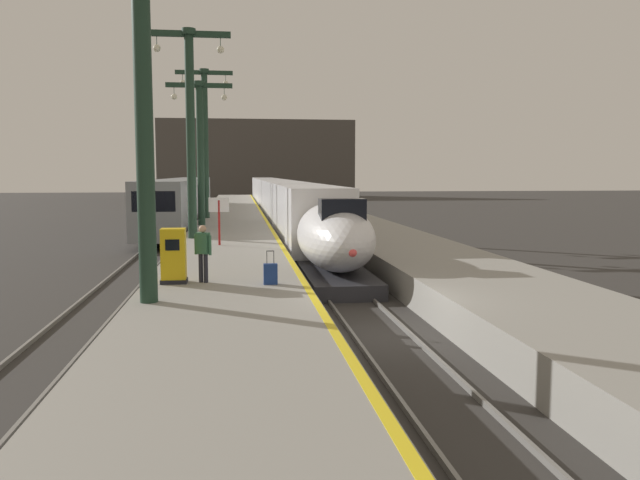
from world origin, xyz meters
TOP-DOWN VIEW (x-y plane):
  - ground_plane at (0.00, 0.00)m, footprint 260.00×260.00m
  - platform_left at (-4.05, 24.75)m, footprint 4.80×110.00m
  - platform_right at (4.05, 24.75)m, footprint 4.80×110.00m
  - platform_left_safety_stripe at (-1.77, 24.75)m, footprint 0.20×107.80m
  - rail_main_left at (-0.75, 27.50)m, footprint 0.08×110.00m
  - rail_main_right at (0.75, 27.50)m, footprint 0.08×110.00m
  - rail_secondary_left at (-8.85, 27.50)m, footprint 0.08×110.00m
  - rail_secondary_right at (-7.35, 27.50)m, footprint 0.08×110.00m
  - highspeed_train_main at (0.00, 41.54)m, footprint 2.92×76.39m
  - regional_train_adjacent at (-8.10, 36.78)m, footprint 2.85×36.60m
  - station_column_near at (-5.90, 0.10)m, footprint 4.00×0.68m
  - station_column_mid at (-5.90, 15.93)m, footprint 4.00×0.68m
  - station_column_far at (-5.90, 24.05)m, footprint 4.00×0.68m
  - station_column_distant at (-5.90, 30.42)m, footprint 4.00×0.68m
  - passenger_near_edge at (-4.70, 2.85)m, footprint 0.51×0.38m
  - rolling_suitcase at (-2.77, 2.27)m, footprint 0.40×0.22m
  - ticket_machine_yellow at (-5.55, 2.86)m, footprint 0.76×0.62m
  - departure_info_board at (-4.51, 12.65)m, footprint 0.90×0.10m
  - terminus_back_wall at (0.00, 102.00)m, footprint 36.00×2.00m

SIDE VIEW (x-z plane):
  - ground_plane at x=0.00m, z-range 0.00..0.00m
  - rail_main_left at x=-0.75m, z-range 0.00..0.12m
  - rail_main_right at x=0.75m, z-range 0.00..0.12m
  - rail_secondary_left at x=-8.85m, z-range 0.00..0.12m
  - rail_secondary_right at x=-7.35m, z-range 0.00..0.12m
  - platform_left at x=-4.05m, z-range 0.00..1.05m
  - platform_right at x=4.05m, z-range 0.00..1.05m
  - platform_left_safety_stripe at x=-1.77m, z-range 1.05..1.06m
  - rolling_suitcase at x=-2.77m, z-range 0.86..1.85m
  - ticket_machine_yellow at x=-5.55m, z-range 0.99..2.59m
  - highspeed_train_main at x=0.00m, z-range 0.17..3.77m
  - passenger_near_edge at x=-4.70m, z-range 1.19..2.88m
  - regional_train_adjacent at x=-8.10m, z-range 0.23..4.03m
  - departure_info_board at x=-4.51m, z-range 1.50..3.62m
  - station_column_far at x=-5.90m, z-range 1.97..10.71m
  - terminus_back_wall at x=0.00m, z-range 0.00..14.00m
  - station_column_mid at x=-5.90m, z-range 2.01..12.08m
  - station_column_near at x=-5.90m, z-range 2.01..12.14m
  - station_column_distant at x=-5.90m, z-range 2.02..12.49m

